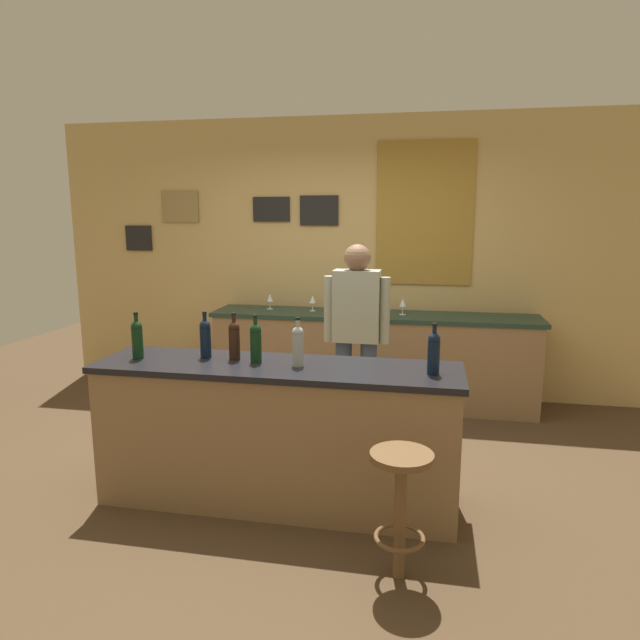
% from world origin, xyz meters
% --- Properties ---
extents(ground_plane, '(10.00, 10.00, 0.00)m').
position_xyz_m(ground_plane, '(0.00, 0.00, 0.00)').
color(ground_plane, '#4C3823').
extents(back_wall, '(6.00, 0.09, 2.80)m').
position_xyz_m(back_wall, '(0.01, 2.03, 1.42)').
color(back_wall, tan).
rests_on(back_wall, ground_plane).
extents(bar_counter, '(2.31, 0.60, 0.92)m').
position_xyz_m(bar_counter, '(0.00, -0.40, 0.46)').
color(bar_counter, olive).
rests_on(bar_counter, ground_plane).
extents(side_counter, '(3.14, 0.56, 0.90)m').
position_xyz_m(side_counter, '(0.40, 1.65, 0.45)').
color(side_counter, olive).
rests_on(side_counter, ground_plane).
extents(bartender, '(0.52, 0.21, 1.62)m').
position_xyz_m(bartender, '(0.37, 0.62, 0.94)').
color(bartender, '#384766').
rests_on(bartender, ground_plane).
extents(bar_stool, '(0.32, 0.32, 0.68)m').
position_xyz_m(bar_stool, '(0.82, -1.04, 0.46)').
color(bar_stool, brown).
rests_on(bar_stool, ground_plane).
extents(wine_bottle_a, '(0.07, 0.07, 0.31)m').
position_xyz_m(wine_bottle_a, '(-0.93, -0.43, 1.06)').
color(wine_bottle_a, black).
rests_on(wine_bottle_a, bar_counter).
extents(wine_bottle_b, '(0.07, 0.07, 0.31)m').
position_xyz_m(wine_bottle_b, '(-0.50, -0.32, 1.06)').
color(wine_bottle_b, black).
rests_on(wine_bottle_b, bar_counter).
extents(wine_bottle_c, '(0.07, 0.07, 0.31)m').
position_xyz_m(wine_bottle_c, '(-0.30, -0.33, 1.06)').
color(wine_bottle_c, black).
rests_on(wine_bottle_c, bar_counter).
extents(wine_bottle_d, '(0.07, 0.07, 0.31)m').
position_xyz_m(wine_bottle_d, '(-0.14, -0.37, 1.06)').
color(wine_bottle_d, black).
rests_on(wine_bottle_d, bar_counter).
extents(wine_bottle_e, '(0.07, 0.07, 0.31)m').
position_xyz_m(wine_bottle_e, '(0.14, -0.40, 1.06)').
color(wine_bottle_e, '#999E99').
rests_on(wine_bottle_e, bar_counter).
extents(wine_bottle_f, '(0.07, 0.07, 0.31)m').
position_xyz_m(wine_bottle_f, '(0.96, -0.43, 1.06)').
color(wine_bottle_f, black).
rests_on(wine_bottle_f, bar_counter).
extents(wine_glass_a, '(0.07, 0.07, 0.16)m').
position_xyz_m(wine_glass_a, '(-0.65, 1.71, 1.01)').
color(wine_glass_a, silver).
rests_on(wine_glass_a, side_counter).
extents(wine_glass_b, '(0.07, 0.07, 0.16)m').
position_xyz_m(wine_glass_b, '(-0.21, 1.69, 1.01)').
color(wine_glass_b, silver).
rests_on(wine_glass_b, side_counter).
extents(wine_glass_c, '(0.07, 0.07, 0.16)m').
position_xyz_m(wine_glass_c, '(0.68, 1.65, 1.01)').
color(wine_glass_c, silver).
rests_on(wine_glass_c, side_counter).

